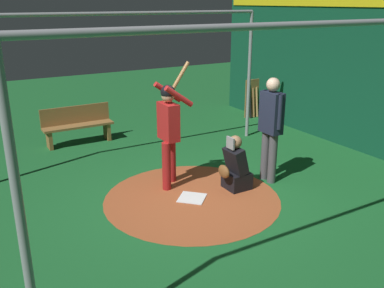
{
  "coord_description": "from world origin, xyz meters",
  "views": [
    {
      "loc": [
        3.18,
        5.44,
        3.09
      ],
      "look_at": [
        0.0,
        0.0,
        0.95
      ],
      "focal_mm": 39.53,
      "sensor_mm": 36.0,
      "label": 1
    }
  ],
  "objects_px": {
    "catcher": "(235,168)",
    "bat_rack": "(254,99)",
    "home_plate": "(192,198)",
    "umpire": "(271,124)",
    "bench": "(78,125)",
    "batter": "(169,126)"
  },
  "relations": [
    {
      "from": "home_plate",
      "to": "umpire",
      "type": "xyz_separation_m",
      "value": [
        -1.56,
        0.04,
        1.05
      ]
    },
    {
      "from": "home_plate",
      "to": "bat_rack",
      "type": "xyz_separation_m",
      "value": [
        -4.13,
        -3.63,
        0.48
      ]
    },
    {
      "from": "bat_rack",
      "to": "bench",
      "type": "height_order",
      "value": "bat_rack"
    },
    {
      "from": "home_plate",
      "to": "batter",
      "type": "height_order",
      "value": "batter"
    },
    {
      "from": "batter",
      "to": "bat_rack",
      "type": "xyz_separation_m",
      "value": [
        -4.18,
        -2.95,
        -0.59
      ]
    },
    {
      "from": "umpire",
      "to": "bench",
      "type": "xyz_separation_m",
      "value": [
        2.35,
        -3.82,
        -0.62
      ]
    },
    {
      "from": "bench",
      "to": "umpire",
      "type": "bearing_deg",
      "value": 121.62
    },
    {
      "from": "catcher",
      "to": "umpire",
      "type": "xyz_separation_m",
      "value": [
        -0.73,
        0.0,
        0.68
      ]
    },
    {
      "from": "batter",
      "to": "bench",
      "type": "bearing_deg",
      "value": -76.69
    },
    {
      "from": "catcher",
      "to": "bat_rack",
      "type": "height_order",
      "value": "bat_rack"
    },
    {
      "from": "batter",
      "to": "bat_rack",
      "type": "height_order",
      "value": "batter"
    },
    {
      "from": "batter",
      "to": "catcher",
      "type": "height_order",
      "value": "batter"
    },
    {
      "from": "catcher",
      "to": "bat_rack",
      "type": "xyz_separation_m",
      "value": [
        -3.29,
        -3.66,
        0.12
      ]
    },
    {
      "from": "catcher",
      "to": "umpire",
      "type": "relative_size",
      "value": 0.52
    },
    {
      "from": "batter",
      "to": "bench",
      "type": "height_order",
      "value": "batter"
    },
    {
      "from": "home_plate",
      "to": "catcher",
      "type": "distance_m",
      "value": 0.91
    },
    {
      "from": "home_plate",
      "to": "bench",
      "type": "bearing_deg",
      "value": -78.23
    },
    {
      "from": "bench",
      "to": "batter",
      "type": "bearing_deg",
      "value": 103.31
    },
    {
      "from": "bat_rack",
      "to": "bench",
      "type": "relative_size",
      "value": 0.67
    },
    {
      "from": "catcher",
      "to": "bench",
      "type": "xyz_separation_m",
      "value": [
        1.62,
        -3.81,
        0.06
      ]
    },
    {
      "from": "bat_rack",
      "to": "home_plate",
      "type": "bearing_deg",
      "value": 41.33
    },
    {
      "from": "batter",
      "to": "bench",
      "type": "relative_size",
      "value": 1.36
    }
  ]
}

